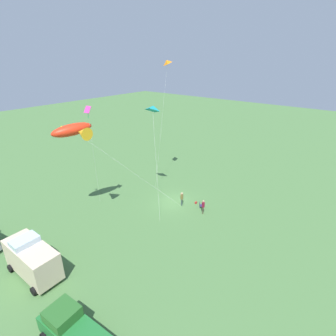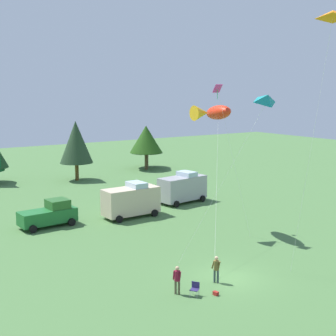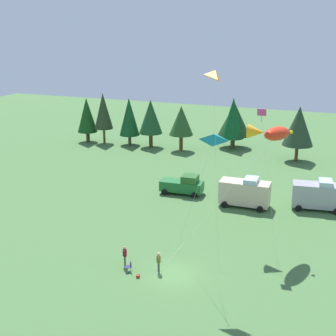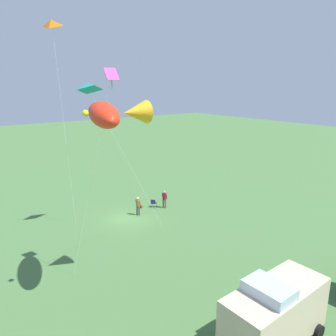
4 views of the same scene
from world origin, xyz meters
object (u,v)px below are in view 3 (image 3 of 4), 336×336
at_px(kite_delta_teal, 213,138).
at_px(truck_green_flatbed, 183,185).
at_px(van_camper_beige, 245,192).
at_px(kite_delta_orange, 215,75).
at_px(person_kite_flyer, 159,261).
at_px(folding_chair, 129,266).
at_px(person_spectator, 125,254).
at_px(kite_large_fish, 272,133).
at_px(kite_diamond_rainbow, 262,119).
at_px(backpack_on_grass, 138,276).
at_px(van_motorhome_grey, 318,195).

bearing_deg(kite_delta_teal, truck_green_flatbed, 115.84).
xyz_separation_m(van_camper_beige, kite_delta_orange, (2.11, -20.34, 14.61)).
distance_m(person_kite_flyer, folding_chair, 2.44).
bearing_deg(kite_delta_teal, kite_delta_orange, -73.53).
bearing_deg(kite_delta_orange, van_camper_beige, 95.93).
height_order(person_spectator, kite_large_fish, kite_large_fish).
xyz_separation_m(person_kite_flyer, person_spectator, (-3.02, -0.04, 0.00)).
distance_m(person_spectator, kite_diamond_rainbow, 16.01).
relative_size(truck_green_flatbed, kite_delta_orange, 0.31).
xyz_separation_m(truck_green_flatbed, kite_delta_teal, (8.63, -17.83, 10.34)).
height_order(folding_chair, backpack_on_grass, folding_chair).
bearing_deg(backpack_on_grass, kite_large_fish, 52.01).
bearing_deg(van_camper_beige, kite_large_fish, -65.83).
height_order(folding_chair, person_spectator, person_spectator).
xyz_separation_m(truck_green_flatbed, kite_large_fish, (11.35, -9.05, 9.09)).
distance_m(backpack_on_grass, kite_delta_teal, 12.63).
relative_size(van_camper_beige, van_motorhome_grey, 0.96).
distance_m(backpack_on_grass, kite_large_fish, 16.55).
distance_m(backpack_on_grass, kite_diamond_rainbow, 16.37).
xyz_separation_m(backpack_on_grass, van_motorhome_grey, (11.91, 20.24, 1.53)).
relative_size(van_camper_beige, kite_delta_orange, 0.33).
bearing_deg(person_kite_flyer, kite_delta_teal, 151.71).
bearing_deg(backpack_on_grass, van_motorhome_grey, 59.53).
relative_size(backpack_on_grass, kite_delta_orange, 0.02).
xyz_separation_m(folding_chair, truck_green_flatbed, (-2.19, 18.78, 0.61)).
xyz_separation_m(person_kite_flyer, backpack_on_grass, (-1.17, -1.40, -0.91)).
bearing_deg(backpack_on_grass, person_kite_flyer, 50.12).
xyz_separation_m(truck_green_flatbed, van_camper_beige, (7.64, -1.27, 0.54)).
bearing_deg(kite_delta_orange, kite_diamond_rainbow, 85.12).
height_order(folding_chair, van_camper_beige, van_camper_beige).
relative_size(person_kite_flyer, van_camper_beige, 0.32).
height_order(backpack_on_grass, van_motorhome_grey, van_motorhome_grey).
distance_m(truck_green_flatbed, kite_delta_orange, 28.14).
bearing_deg(folding_chair, backpack_on_grass, 113.92).
relative_size(van_camper_beige, kite_delta_teal, 0.46).
height_order(truck_green_flatbed, kite_large_fish, kite_large_fish).
bearing_deg(truck_green_flatbed, kite_delta_orange, -69.69).
relative_size(person_kite_flyer, kite_diamond_rainbow, 0.14).
distance_m(person_kite_flyer, truck_green_flatbed, 18.54).
bearing_deg(kite_delta_teal, van_camper_beige, 93.43).
distance_m(person_spectator, backpack_on_grass, 2.47).
relative_size(kite_large_fish, kite_delta_orange, 0.66).
distance_m(person_spectator, van_camper_beige, 17.89).
distance_m(person_kite_flyer, kite_delta_orange, 16.54).
bearing_deg(van_camper_beige, backpack_on_grass, -104.86).
xyz_separation_m(person_spectator, van_motorhome_grey, (13.75, 18.88, 0.62)).
distance_m(person_kite_flyer, kite_delta_teal, 11.23).
bearing_deg(backpack_on_grass, kite_delta_orange, -18.84).
relative_size(folding_chair, van_motorhome_grey, 0.15).
height_order(van_camper_beige, kite_delta_teal, kite_delta_teal).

